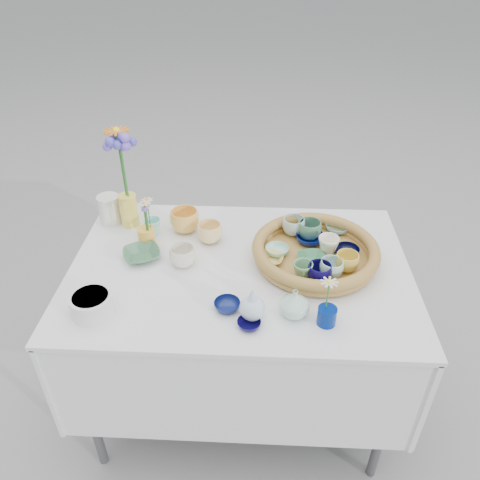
{
  "coord_description": "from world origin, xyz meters",
  "views": [
    {
      "loc": [
        0.07,
        -1.37,
        1.84
      ],
      "look_at": [
        0.0,
        0.02,
        0.87
      ],
      "focal_mm": 35.0,
      "sensor_mm": 36.0,
      "label": 1
    }
  ],
  "objects_px": {
    "bud_vase_seafoam": "(295,303)",
    "tall_vase_yellow": "(129,210)",
    "display_table": "(240,396)",
    "wicker_tray": "(315,252)"
  },
  "relations": [
    {
      "from": "bud_vase_seafoam",
      "to": "tall_vase_yellow",
      "type": "height_order",
      "value": "tall_vase_yellow"
    },
    {
      "from": "display_table",
      "to": "tall_vase_yellow",
      "type": "xyz_separation_m",
      "value": [
        -0.47,
        0.27,
        0.83
      ]
    },
    {
      "from": "display_table",
      "to": "wicker_tray",
      "type": "distance_m",
      "value": 0.85
    },
    {
      "from": "display_table",
      "to": "tall_vase_yellow",
      "type": "height_order",
      "value": "tall_vase_yellow"
    },
    {
      "from": "wicker_tray",
      "to": "bud_vase_seafoam",
      "type": "xyz_separation_m",
      "value": [
        -0.09,
        -0.3,
        0.01
      ]
    },
    {
      "from": "bud_vase_seafoam",
      "to": "wicker_tray",
      "type": "bearing_deg",
      "value": 72.87
    },
    {
      "from": "wicker_tray",
      "to": "bud_vase_seafoam",
      "type": "height_order",
      "value": "bud_vase_seafoam"
    },
    {
      "from": "display_table",
      "to": "wicker_tray",
      "type": "height_order",
      "value": "wicker_tray"
    },
    {
      "from": "display_table",
      "to": "tall_vase_yellow",
      "type": "relative_size",
      "value": 9.09
    },
    {
      "from": "bud_vase_seafoam",
      "to": "tall_vase_yellow",
      "type": "bearing_deg",
      "value": 142.1
    }
  ]
}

